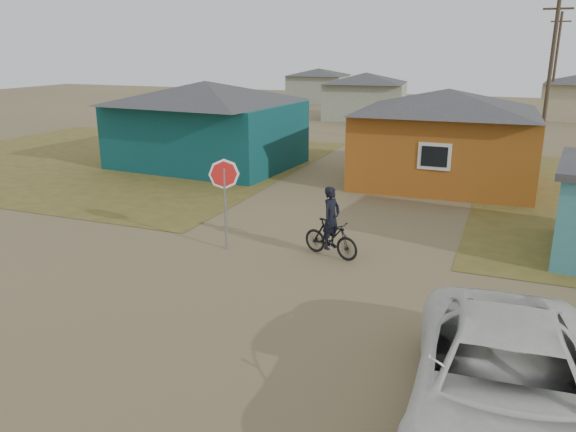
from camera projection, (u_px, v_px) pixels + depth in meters
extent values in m
plane|color=olive|center=(242.00, 310.00, 12.26)|extent=(120.00, 120.00, 0.00)
cube|color=brown|center=(110.00, 159.00, 28.80)|extent=(20.00, 18.00, 0.00)
cube|color=#0B3B3F|center=(207.00, 134.00, 26.85)|extent=(8.40, 6.54, 3.00)
pyramid|color=#333335|center=(205.00, 92.00, 26.27)|extent=(8.93, 7.08, 1.00)
cube|color=#975117|center=(444.00, 147.00, 23.37)|extent=(7.21, 6.24, 3.00)
pyramid|color=#333335|center=(448.00, 100.00, 22.81)|extent=(7.72, 6.76, 0.90)
cube|color=silver|center=(434.00, 156.00, 20.64)|extent=(1.20, 0.06, 1.00)
cube|color=black|center=(434.00, 157.00, 20.61)|extent=(0.95, 0.04, 0.75)
cube|color=gray|center=(365.00, 101.00, 44.20)|extent=(6.49, 5.60, 2.80)
pyramid|color=#333335|center=(366.00, 78.00, 43.67)|extent=(7.04, 6.15, 0.80)
cube|color=gray|center=(318.00, 89.00, 57.72)|extent=(5.75, 5.28, 2.70)
pyramid|color=#333335|center=(319.00, 72.00, 57.23)|extent=(6.28, 5.81, 0.70)
cylinder|color=#423528|center=(549.00, 78.00, 28.33)|extent=(0.20, 0.20, 8.00)
cube|color=#423528|center=(558.00, 9.00, 27.37)|extent=(1.40, 0.10, 0.10)
cylinder|color=#423528|center=(555.00, 68.00, 42.18)|extent=(0.20, 0.20, 8.00)
cube|color=#423528|center=(561.00, 21.00, 41.23)|extent=(1.40, 0.10, 0.10)
cylinder|color=gray|center=(225.00, 209.00, 15.66)|extent=(0.07, 0.07, 2.34)
imported|color=black|center=(331.00, 238.00, 15.28)|extent=(1.80, 0.99, 1.04)
imported|color=black|center=(331.00, 218.00, 15.11)|extent=(0.58, 0.72, 1.71)
imported|color=silver|center=(506.00, 387.00, 8.12)|extent=(3.06, 5.98, 1.62)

